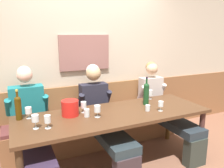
{
  "coord_description": "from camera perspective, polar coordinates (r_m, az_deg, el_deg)",
  "views": [
    {
      "loc": [
        -1.13,
        -2.2,
        1.72
      ],
      "look_at": [
        0.1,
        0.45,
        1.05
      ],
      "focal_mm": 35.64,
      "sensor_mm": 36.0,
      "label": 1
    }
  ],
  "objects": [
    {
      "name": "water_tumbler_center",
      "position": [
        2.89,
        9.14,
        -6.08
      ],
      "size": [
        0.06,
        0.06,
        0.08
      ],
      "primitive_type": "cylinder",
      "color": "silver",
      "rests_on": "dining_table"
    },
    {
      "name": "wine_glass_mid_right",
      "position": [
        2.8,
        -7.29,
        -5.38
      ],
      "size": [
        0.07,
        0.07,
        0.14
      ],
      "color": "silver",
      "rests_on": "dining_table"
    },
    {
      "name": "wall_bench",
      "position": [
        3.54,
        -3.99,
        -11.06
      ],
      "size": [
        2.71,
        0.42,
        0.94
      ],
      "color": "brown",
      "rests_on": "ground"
    },
    {
      "name": "ice_bucket",
      "position": [
        2.73,
        -10.69,
        -6.07
      ],
      "size": [
        0.21,
        0.21,
        0.19
      ],
      "primitive_type": "cylinder",
      "color": "red",
      "rests_on": "dining_table"
    },
    {
      "name": "wine_bottle_clear_water",
      "position": [
        2.76,
        -22.93,
        -5.44
      ],
      "size": [
        0.07,
        0.07,
        0.36
      ],
      "color": "#432E09",
      "rests_on": "dining_table"
    },
    {
      "name": "person_right_seat",
      "position": [
        2.89,
        -20.15,
        -10.19
      ],
      "size": [
        0.53,
        1.23,
        1.31
      ],
      "color": "#2F2842",
      "rests_on": "ground"
    },
    {
      "name": "wood_wainscot_panel",
      "position": [
        3.65,
        -5.21,
        -7.28
      ],
      "size": [
        6.8,
        0.03,
        0.92
      ],
      "primitive_type": "cube",
      "color": "brown",
      "rests_on": "ground"
    },
    {
      "name": "water_tumbler_left",
      "position": [
        2.68,
        -6.49,
        -7.36
      ],
      "size": [
        0.07,
        0.07,
        0.1
      ],
      "primitive_type": "cylinder",
      "color": "silver",
      "rests_on": "dining_table"
    },
    {
      "name": "person_center_right_seat",
      "position": [
        3.56,
        13.06,
        -5.58
      ],
      "size": [
        0.48,
        1.23,
        1.26
      ],
      "color": "#2E352F",
      "rests_on": "ground"
    },
    {
      "name": "wine_glass_mid_left",
      "position": [
        2.43,
        -16.21,
        -8.82
      ],
      "size": [
        0.07,
        0.07,
        0.14
      ],
      "color": "silver",
      "rests_on": "dining_table"
    },
    {
      "name": "person_center_left_seat",
      "position": [
        3.08,
        -2.45,
        -7.85
      ],
      "size": [
        0.51,
        1.25,
        1.28
      ],
      "color": "#372B30",
      "rests_on": "ground"
    },
    {
      "name": "wine_glass_left_end",
      "position": [
        2.91,
        12.4,
        -5.13
      ],
      "size": [
        0.07,
        0.07,
        0.13
      ],
      "color": "silver",
      "rests_on": "dining_table"
    },
    {
      "name": "room_wall_back",
      "position": [
        3.49,
        -5.84,
        7.66
      ],
      "size": [
        6.8,
        0.12,
        2.8
      ],
      "color": "#C3B39E",
      "rests_on": "ground"
    },
    {
      "name": "wine_bottle_amber_mid",
      "position": [
        3.1,
        8.77,
        -2.3
      ],
      "size": [
        0.08,
        0.08,
        0.39
      ],
      "color": "#184220",
      "rests_on": "dining_table"
    },
    {
      "name": "wine_glass_center_front",
      "position": [
        2.45,
        -19.1,
        -8.47
      ],
      "size": [
        0.07,
        0.07,
        0.15
      ],
      "color": "silver",
      "rests_on": "dining_table"
    },
    {
      "name": "wine_glass_center_rear",
      "position": [
        2.64,
        -3.78,
        -6.5
      ],
      "size": [
        0.08,
        0.08,
        0.14
      ],
      "color": "silver",
      "rests_on": "dining_table"
    },
    {
      "name": "wine_glass_right_end",
      "position": [
        3.39,
        9.71,
        -2.32
      ],
      "size": [
        0.08,
        0.08,
        0.14
      ],
      "color": "silver",
      "rests_on": "dining_table"
    },
    {
      "name": "dining_table",
      "position": [
        2.83,
        0.71,
        -8.83
      ],
      "size": [
        2.41,
        0.83,
        0.75
      ],
      "color": "#4D311D",
      "rests_on": "ground"
    },
    {
      "name": "wine_glass_near_bucket",
      "position": [
        2.77,
        -20.64,
        -6.47
      ],
      "size": [
        0.08,
        0.08,
        0.14
      ],
      "color": "silver",
      "rests_on": "dining_table"
    }
  ]
}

